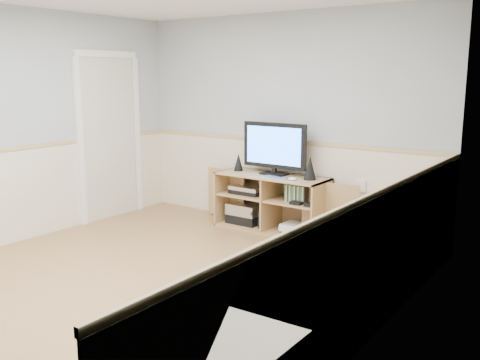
# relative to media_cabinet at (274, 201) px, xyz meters

# --- Properties ---
(room) EXTENTS (4.04, 4.54, 2.54)m
(room) POSITION_rel_media_cabinet_xyz_m (-0.07, -1.91, 0.88)
(room) COLOR tan
(room) RESTS_ON ground
(media_cabinet) EXTENTS (2.08, 0.50, 0.65)m
(media_cabinet) POSITION_rel_media_cabinet_xyz_m (0.00, 0.00, 0.00)
(media_cabinet) COLOR tan
(media_cabinet) RESTS_ON floor
(monitor) EXTENTS (0.82, 0.18, 0.60)m
(monitor) POSITION_rel_media_cabinet_xyz_m (-0.00, -0.01, 0.64)
(monitor) COLOR black
(monitor) RESTS_ON media_cabinet
(speaker_left) EXTENTS (0.11, 0.11, 0.21)m
(speaker_left) POSITION_rel_media_cabinet_xyz_m (-0.49, -0.04, 0.42)
(speaker_left) COLOR black
(speaker_left) RESTS_ON media_cabinet
(speaker_right) EXTENTS (0.14, 0.14, 0.26)m
(speaker_right) POSITION_rel_media_cabinet_xyz_m (0.48, -0.04, 0.45)
(speaker_right) COLOR black
(speaker_right) RESTS_ON media_cabinet
(keyboard) EXTENTS (0.34, 0.20, 0.01)m
(keyboard) POSITION_rel_media_cabinet_xyz_m (0.13, -0.20, 0.32)
(keyboard) COLOR silver
(keyboard) RESTS_ON media_cabinet
(mouse) EXTENTS (0.10, 0.07, 0.04)m
(mouse) POSITION_rel_media_cabinet_xyz_m (0.35, -0.20, 0.34)
(mouse) COLOR white
(mouse) RESTS_ON media_cabinet
(av_components) EXTENTS (0.50, 0.30, 0.47)m
(av_components) POSITION_rel_media_cabinet_xyz_m (-0.35, -0.06, -0.11)
(av_components) COLOR black
(av_components) RESTS_ON media_cabinet
(game_consoles) EXTENTS (0.45, 0.30, 0.11)m
(game_consoles) POSITION_rel_media_cabinet_xyz_m (0.34, -0.07, -0.26)
(game_consoles) COLOR white
(game_consoles) RESTS_ON media_cabinet
(game_cases) EXTENTS (0.26, 0.14, 0.19)m
(game_cases) POSITION_rel_media_cabinet_xyz_m (0.35, -0.08, 0.15)
(game_cases) COLOR #3F8C3F
(game_cases) RESTS_ON media_cabinet
(wall_outlet) EXTENTS (0.12, 0.03, 0.12)m
(wall_outlet) POSITION_rel_media_cabinet_xyz_m (0.98, 0.20, 0.27)
(wall_outlet) COLOR white
(wall_outlet) RESTS_ON wall_back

